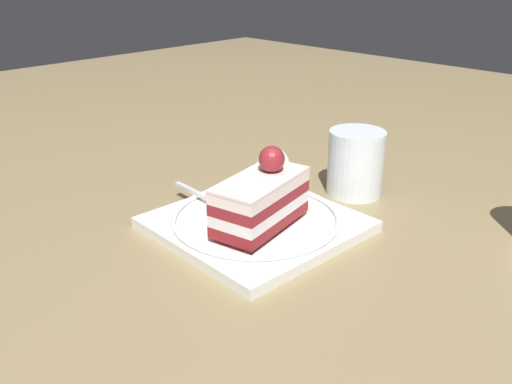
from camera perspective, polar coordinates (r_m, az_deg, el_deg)
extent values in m
plane|color=olive|center=(0.68, -2.55, -3.99)|extent=(2.40, 2.40, 0.00)
cube|color=white|center=(0.68, 0.00, -3.36)|extent=(0.23, 0.23, 0.01)
torus|color=white|center=(0.67, 0.00, -2.60)|extent=(0.22, 0.22, 0.01)
cube|color=maroon|center=(0.65, 0.45, -2.71)|extent=(0.08, 0.13, 0.01)
cube|color=white|center=(0.64, 0.46, -1.62)|extent=(0.08, 0.13, 0.01)
cube|color=maroon|center=(0.63, 0.46, -0.50)|extent=(0.08, 0.13, 0.01)
cube|color=white|center=(0.63, 0.46, 0.64)|extent=(0.08, 0.13, 0.01)
cube|color=white|center=(0.63, 0.47, 1.35)|extent=(0.08, 0.14, 0.00)
sphere|color=maroon|center=(0.64, 1.64, 3.42)|extent=(0.03, 0.03, 0.03)
ellipsoid|color=white|center=(0.73, 1.75, 2.42)|extent=(0.05, 0.05, 0.06)
cube|color=silver|center=(0.73, -6.26, -0.07)|extent=(0.09, 0.01, 0.00)
cube|color=silver|center=(0.69, -3.85, -1.26)|extent=(0.02, 0.01, 0.00)
cube|color=silver|center=(0.68, -3.06, -1.93)|extent=(0.03, 0.00, 0.00)
cube|color=silver|center=(0.68, -2.84, -1.85)|extent=(0.03, 0.00, 0.00)
cube|color=silver|center=(0.68, -2.63, -1.77)|extent=(0.03, 0.00, 0.00)
cube|color=silver|center=(0.68, -2.41, -1.69)|extent=(0.03, 0.00, 0.00)
cylinder|color=silver|center=(0.78, 10.27, 2.99)|extent=(0.08, 0.08, 0.09)
cylinder|color=silver|center=(0.78, 10.14, 1.32)|extent=(0.07, 0.07, 0.04)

